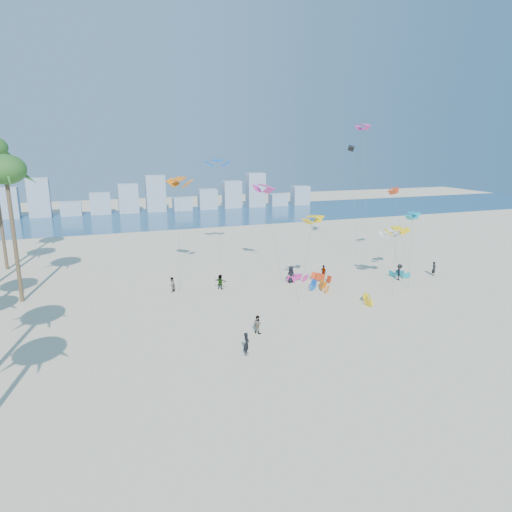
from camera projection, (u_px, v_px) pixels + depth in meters
name	position (u px, v px, depth m)	size (l,w,h in m)	color
ground	(292.00, 376.00, 31.12)	(220.00, 220.00, 0.00)	beige
ocean	(156.00, 218.00, 96.98)	(220.00, 220.00, 0.00)	navy
kitesurfer_near	(247.00, 344.00, 34.07)	(0.64, 0.42, 1.76)	black
kitesurfer_mid	(257.00, 324.00, 37.93)	(0.77, 0.60, 1.59)	gray
kitesurfers_far	(308.00, 276.00, 51.50)	(31.77, 5.70, 1.91)	black
grounded_kites	(335.00, 283.00, 50.43)	(14.94, 11.32, 0.91)	blue
flying_kites	(308.00, 182.00, 54.76)	(32.62, 24.66, 18.50)	yellow
distant_skyline	(144.00, 199.00, 105.00)	(85.00, 3.00, 8.40)	#9EADBF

